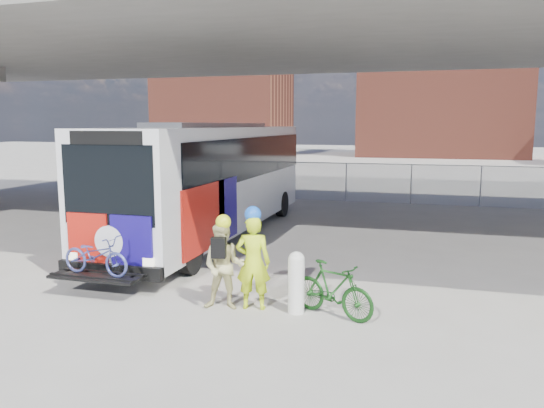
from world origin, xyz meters
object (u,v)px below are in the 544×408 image
at_px(bollard, 296,280).
at_px(cyclist_hivis, 253,260).
at_px(bus, 214,172).
at_px(cyclist_tan, 224,265).
at_px(bike_parked, 333,289).

height_order(bollard, cyclist_hivis, cyclist_hivis).
distance_m(bus, bollard, 7.79).
xyz_separation_m(bollard, cyclist_tan, (-1.42, -0.19, 0.25)).
height_order(bollard, bike_parked, bollard).
height_order(bus, cyclist_tan, bus).
height_order(bus, bike_parked, bus).
xyz_separation_m(bus, cyclist_tan, (2.87, -6.52, -1.21)).
distance_m(cyclist_hivis, bike_parked, 1.66).
bearing_deg(bike_parked, cyclist_hivis, 113.58).
height_order(cyclist_hivis, bike_parked, cyclist_hivis).
bearing_deg(cyclist_tan, bike_parked, -4.96).
height_order(bus, cyclist_hivis, bus).
xyz_separation_m(bus, bike_parked, (5.01, -6.33, -1.58)).
xyz_separation_m(bus, bollard, (4.29, -6.33, -1.45)).
relative_size(bollard, bike_parked, 0.69).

